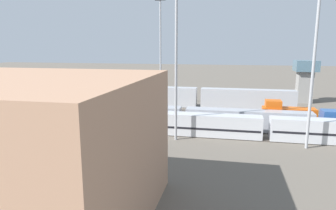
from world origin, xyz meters
TOP-DOWN VIEW (x-y plane):
  - ground_plane at (0.00, 0.00)m, footprint 400.00×400.00m
  - track_bed_0 at (0.00, -12.50)m, footprint 140.00×2.80m
  - track_bed_1 at (0.00, -7.50)m, footprint 140.00×2.80m
  - track_bed_2 at (0.00, -2.50)m, footprint 140.00×2.80m
  - track_bed_3 at (0.00, 2.50)m, footprint 140.00×2.80m
  - track_bed_4 at (0.00, 7.50)m, footprint 140.00×2.80m
  - track_bed_5 at (0.00, 12.50)m, footprint 140.00×2.80m
  - train_on_track_3 at (-26.94, 2.50)m, footprint 10.00×3.00m
  - train_on_track_5 at (4.37, 12.50)m, footprint 139.00×3.06m
  - train_on_track_0 at (4.20, -12.50)m, footprint 71.40×3.00m
  - train_on_track_4 at (-17.59, 7.50)m, footprint 66.40×3.00m
  - light_mast_1 at (-7.03, 15.73)m, footprint 2.80×0.70m
  - light_mast_2 at (2.98, -15.97)m, footprint 2.80×0.70m
  - light_mast_3 at (-27.75, 15.91)m, footprint 2.80×0.70m
  - signal_gantry at (26.24, 0.00)m, footprint 0.70×30.00m
  - control_tower at (-36.06, -26.28)m, footprint 6.00×6.00m

SIDE VIEW (x-z plane):
  - ground_plane at x=0.00m, z-range 0.00..0.00m
  - track_bed_0 at x=0.00m, z-range 0.00..0.12m
  - track_bed_1 at x=0.00m, z-range 0.00..0.12m
  - track_bed_2 at x=0.00m, z-range 0.00..0.12m
  - track_bed_3 at x=0.00m, z-range 0.00..0.12m
  - track_bed_4 at x=0.00m, z-range 0.00..0.12m
  - track_bed_5 at x=0.00m, z-range 0.00..0.12m
  - train_on_track_5 at x=4.37m, z-range -0.16..4.24m
  - train_on_track_4 at x=-17.59m, z-range -0.09..4.31m
  - train_on_track_3 at x=-26.94m, z-range -0.34..4.66m
  - train_on_track_0 at x=4.20m, z-range 0.12..5.12m
  - control_tower at x=-36.06m, z-range 1.06..12.81m
  - signal_gantry at x=26.24m, z-range 3.15..11.95m
  - light_mast_2 at x=2.98m, z-range 3.79..32.30m
  - light_mast_1 at x=-7.03m, z-range 3.89..35.05m
  - light_mast_3 at x=-27.75m, z-range 3.92..35.89m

